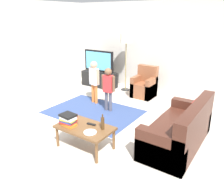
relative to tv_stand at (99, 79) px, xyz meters
name	(u,v)px	position (x,y,z in m)	size (l,w,h in m)	color
ground	(97,125)	(1.67, -2.30, -0.24)	(7.80, 7.80, 0.00)	beige
wall_back	(156,47)	(1.67, 0.70, 1.11)	(6.00, 0.12, 2.70)	silver
wall_left	(9,51)	(-1.33, -2.30, 1.11)	(0.12, 6.00, 2.70)	silver
area_rug	(93,112)	(1.18, -1.80, -0.24)	(2.20, 1.60, 0.01)	#33477A
tv_stand	(99,79)	(0.00, 0.00, 0.00)	(1.20, 0.44, 0.50)	black
tv	(99,61)	(0.00, -0.02, 0.60)	(1.10, 0.28, 0.71)	black
couch	(182,131)	(3.47, -2.08, 0.05)	(0.80, 1.80, 0.86)	#472319
armchair	(145,87)	(1.70, -0.04, 0.05)	(0.60, 0.60, 0.90)	brown
floor_lamp	(126,41)	(0.93, 0.15, 1.30)	(0.36, 0.36, 1.78)	#262626
child_near_tv	(94,78)	(0.81, -1.28, 0.45)	(0.38, 0.19, 1.15)	orange
child_center	(108,86)	(1.44, -1.52, 0.41)	(0.37, 0.18, 1.09)	#4C4C59
coffee_table	(85,129)	(2.06, -3.13, 0.13)	(1.00, 0.60, 0.42)	brown
book_stack	(68,120)	(1.78, -3.25, 0.28)	(0.31, 0.24, 0.21)	orange
bottle	(103,123)	(2.38, -3.03, 0.29)	(0.06, 0.06, 0.28)	#4C3319
tv_remote	(91,124)	(2.11, -3.01, 0.19)	(0.17, 0.05, 0.02)	black
soda_can	(76,117)	(1.76, -3.03, 0.24)	(0.07, 0.07, 0.12)	red
plate	(90,132)	(2.28, -3.25, 0.18)	(0.22, 0.22, 0.02)	white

